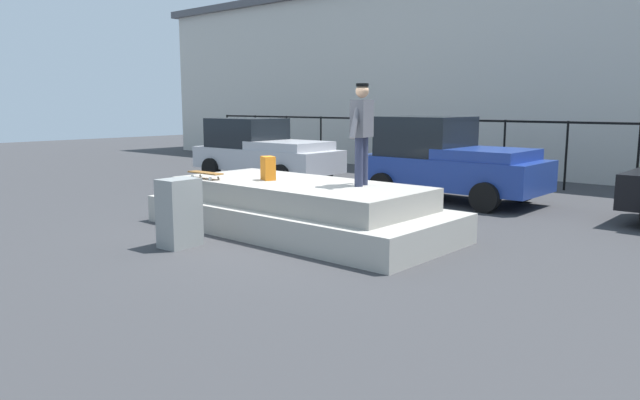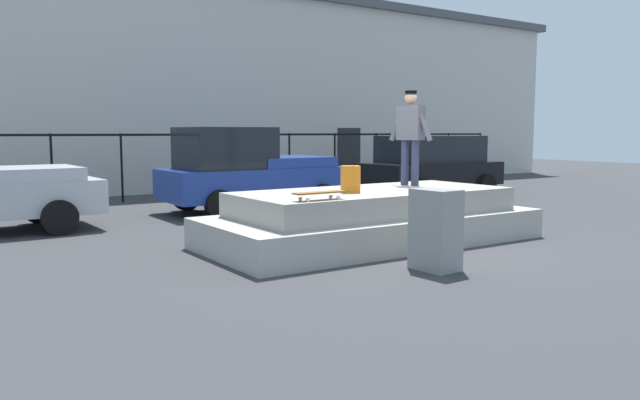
# 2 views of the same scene
# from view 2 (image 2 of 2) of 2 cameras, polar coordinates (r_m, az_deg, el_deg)

# --- Properties ---
(ground_plane) EXTENTS (60.00, 60.00, 0.00)m
(ground_plane) POSITION_cam_2_polar(r_m,az_deg,el_deg) (10.23, 6.03, -4.17)
(ground_plane) COLOR #38383A
(concrete_ledge) EXTENTS (5.66, 2.49, 0.89)m
(concrete_ledge) POSITION_cam_2_polar(r_m,az_deg,el_deg) (10.41, 4.87, -1.74)
(concrete_ledge) COLOR #ADA89E
(concrete_ledge) RESTS_ON ground_plane
(skateboarder) EXTENTS (0.35, 0.89, 1.69)m
(skateboarder) POSITION_cam_2_polar(r_m,az_deg,el_deg) (11.31, 8.31, 6.32)
(skateboarder) COLOR #2D334C
(skateboarder) RESTS_ON concrete_ledge
(skateboard) EXTENTS (0.81, 0.24, 0.12)m
(skateboard) POSITION_cam_2_polar(r_m,az_deg,el_deg) (8.76, -0.05, 0.65)
(skateboard) COLOR brown
(skateboard) RESTS_ON concrete_ledge
(backpack) EXTENTS (0.34, 0.30, 0.43)m
(backpack) POSITION_cam_2_polar(r_m,az_deg,el_deg) (9.84, 2.82, 1.92)
(backpack) COLOR orange
(backpack) RESTS_ON concrete_ledge
(car_blue_pickup_mid) EXTENTS (4.23, 2.12, 1.95)m
(car_blue_pickup_mid) POSITION_cam_2_polar(r_m,az_deg,el_deg) (14.53, -6.66, 2.69)
(car_blue_pickup_mid) COLOR navy
(car_blue_pickup_mid) RESTS_ON ground_plane
(car_black_hatchback_far) EXTENTS (4.15, 2.21, 1.74)m
(car_black_hatchback_far) POSITION_cam_2_polar(r_m,az_deg,el_deg) (18.19, 10.12, 3.24)
(car_black_hatchback_far) COLOR black
(car_black_hatchback_far) RESTS_ON ground_plane
(utility_box) EXTENTS (0.48, 0.63, 1.09)m
(utility_box) POSITION_cam_2_polar(r_m,az_deg,el_deg) (8.44, 10.58, -2.71)
(utility_box) COLOR gray
(utility_box) RESTS_ON ground_plane
(fence_row) EXTENTS (24.06, 0.06, 1.82)m
(fence_row) POSITION_cam_2_polar(r_m,az_deg,el_deg) (17.65, -12.43, 4.11)
(fence_row) COLOR black
(fence_row) RESTS_ON ground_plane
(warehouse_building) EXTENTS (35.71, 8.22, 6.63)m
(warehouse_building) POSITION_cam_2_polar(r_m,az_deg,el_deg) (23.05, -17.81, 9.63)
(warehouse_building) COLOR beige
(warehouse_building) RESTS_ON ground_plane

